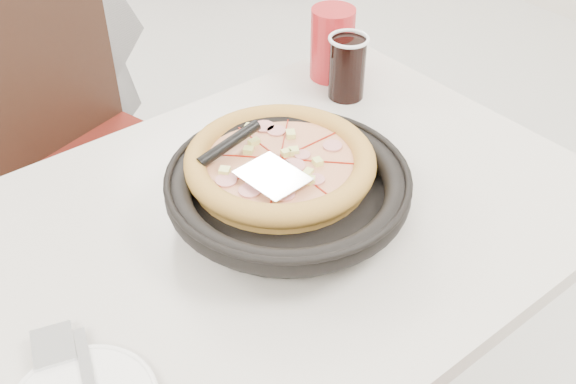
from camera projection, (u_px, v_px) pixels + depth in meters
main_table at (263, 360)px, 1.38m from camera, size 1.27×0.90×0.75m
chair_far at (110, 168)px, 1.72m from camera, size 0.52×0.52×0.95m
trivet at (293, 193)px, 1.17m from camera, size 0.13×0.13×0.04m
pizza_pan at (288, 196)px, 1.13m from camera, size 0.40×0.40×0.01m
pizza at (280, 169)px, 1.16m from camera, size 0.33×0.33×0.02m
pizza_server at (272, 176)px, 1.09m from camera, size 0.09×0.11×0.00m
fork at (87, 376)px, 0.88m from camera, size 0.06×0.16×0.00m
cola_glass at (347, 69)px, 1.42m from camera, size 0.08×0.08×0.13m
red_cup at (332, 44)px, 1.48m from camera, size 0.10×0.10×0.16m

